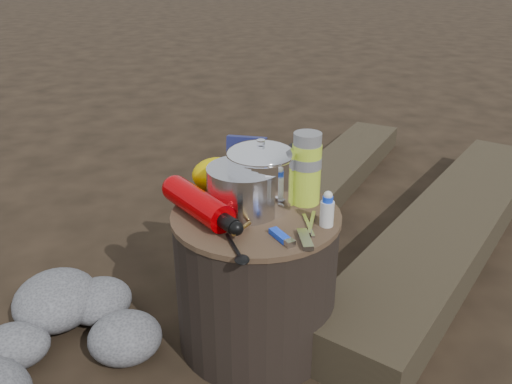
{
  "coord_description": "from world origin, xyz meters",
  "views": [
    {
      "loc": [
        -0.14,
        -1.24,
        1.06
      ],
      "look_at": [
        0.0,
        0.0,
        0.48
      ],
      "focal_mm": 36.69,
      "sensor_mm": 36.0,
      "label": 1
    }
  ],
  "objects": [
    {
      "name": "fuel_bottle",
      "position": [
        -0.15,
        0.0,
        0.46
      ],
      "size": [
        0.22,
        0.31,
        0.08
      ],
      "primitive_type": null,
      "rotation": [
        0.0,
        0.0,
        0.54
      ],
      "color": "#BF0004",
      "rests_on": "stump"
    },
    {
      "name": "ground",
      "position": [
        0.0,
        0.0,
        0.0
      ],
      "size": [
        60.0,
        60.0,
        0.0
      ],
      "primitive_type": "plane",
      "color": "black",
      "rests_on": "ground"
    },
    {
      "name": "stump",
      "position": [
        0.0,
        0.0,
        0.21
      ],
      "size": [
        0.45,
        0.45,
        0.42
      ],
      "primitive_type": "cylinder",
      "color": "black",
      "rests_on": "ground"
    },
    {
      "name": "log_main",
      "position": [
        0.81,
        0.44,
        0.08
      ],
      "size": [
        1.47,
        1.57,
        0.15
      ],
      "primitive_type": "cube",
      "rotation": [
        0.0,
        0.0,
        -0.74
      ],
      "color": "#31291C",
      "rests_on": "ground"
    },
    {
      "name": "squeeze_bottle",
      "position": [
        0.17,
        -0.09,
        0.46
      ],
      "size": [
        0.04,
        0.04,
        0.08
      ],
      "primitive_type": "cylinder",
      "color": "silver",
      "rests_on": "stump"
    },
    {
      "name": "lighter",
      "position": [
        0.04,
        -0.14,
        0.43
      ],
      "size": [
        0.05,
        0.09,
        0.02
      ],
      "primitive_type": "cube",
      "rotation": [
        0.0,
        0.0,
        0.41
      ],
      "color": "blue",
      "rests_on": "stump"
    },
    {
      "name": "pot_grabber",
      "position": [
        0.12,
        -0.09,
        0.42
      ],
      "size": [
        0.05,
        0.12,
        0.01
      ],
      "primitive_type": null,
      "rotation": [
        0.0,
        0.0,
        -0.16
      ],
      "color": "#A9A9AE",
      "rests_on": "stump"
    },
    {
      "name": "food_pouch",
      "position": [
        -0.01,
        0.19,
        0.49
      ],
      "size": [
        0.12,
        0.06,
        0.15
      ],
      "primitive_type": "cube",
      "rotation": [
        0.0,
        0.0,
        -0.31
      ],
      "color": "#171B51",
      "rests_on": "stump"
    },
    {
      "name": "thermos",
      "position": [
        0.14,
        0.05,
        0.52
      ],
      "size": [
        0.08,
        0.08,
        0.2
      ],
      "primitive_type": "cylinder",
      "color": "#B6D72E",
      "rests_on": "stump"
    },
    {
      "name": "travel_mug",
      "position": [
        0.15,
        0.12,
        0.49
      ],
      "size": [
        0.09,
        0.09,
        0.14
      ],
      "primitive_type": "cylinder",
      "color": "black",
      "rests_on": "stump"
    },
    {
      "name": "stuff_sack",
      "position": [
        -0.09,
        0.16,
        0.47
      ],
      "size": [
        0.15,
        0.12,
        0.1
      ],
      "primitive_type": "ellipsoid",
      "color": "#D9BA00",
      "rests_on": "stump"
    },
    {
      "name": "log_small",
      "position": [
        0.54,
        1.12,
        0.06
      ],
      "size": [
        0.97,
        1.24,
        0.11
      ],
      "primitive_type": "cube",
      "rotation": [
        0.0,
        0.0,
        -0.61
      ],
      "color": "#31291C",
      "rests_on": "ground"
    },
    {
      "name": "camping_pot",
      "position": [
        0.02,
        0.05,
        0.51
      ],
      "size": [
        0.18,
        0.18,
        0.18
      ],
      "primitive_type": "cylinder",
      "color": "white",
      "rests_on": "stump"
    },
    {
      "name": "foil_windscreen",
      "position": [
        -0.03,
        0.03,
        0.48
      ],
      "size": [
        0.2,
        0.2,
        0.12
      ],
      "primitive_type": "cylinder",
      "color": "#B9B8BF",
      "rests_on": "stump"
    },
    {
      "name": "spork",
      "position": [
        -0.07,
        -0.17,
        0.42
      ],
      "size": [
        0.06,
        0.14,
        0.01
      ],
      "primitive_type": null,
      "rotation": [
        0.0,
        0.0,
        0.21
      ],
      "color": "black",
      "rests_on": "stump"
    },
    {
      "name": "multitool",
      "position": [
        0.1,
        -0.16,
        0.42
      ],
      "size": [
        0.03,
        0.09,
        0.01
      ],
      "primitive_type": "cube",
      "rotation": [
        0.0,
        0.0,
        -0.0
      ],
      "color": "#A9A9AE",
      "rests_on": "stump"
    }
  ]
}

